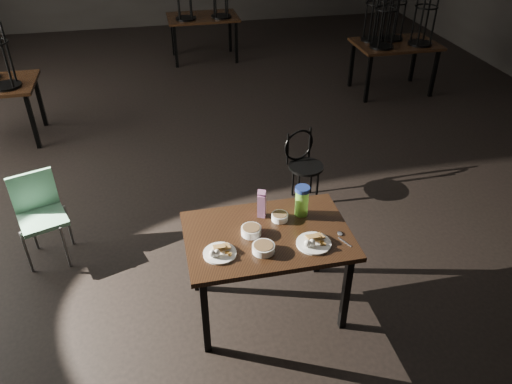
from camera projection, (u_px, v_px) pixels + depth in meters
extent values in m
plane|color=black|center=(231.00, 161.00, 5.94)|extent=(12.00, 12.00, 0.00)
cube|color=black|center=(268.00, 236.00, 3.62)|extent=(1.20, 0.80, 0.04)
cube|color=black|center=(205.00, 316.00, 3.48)|extent=(0.05, 0.05, 0.71)
cube|color=black|center=(346.00, 293.00, 3.66)|extent=(0.05, 0.05, 0.71)
cube|color=black|center=(195.00, 256.00, 4.00)|extent=(0.05, 0.05, 0.71)
cube|color=black|center=(319.00, 239.00, 4.18)|extent=(0.05, 0.05, 0.71)
cylinder|color=white|center=(220.00, 253.00, 3.42)|extent=(0.23, 0.23, 0.01)
cube|color=olive|center=(219.00, 244.00, 3.42)|extent=(0.08, 0.08, 0.04)
cube|color=olive|center=(223.00, 244.00, 3.43)|extent=(0.10, 0.10, 0.03)
ellipsoid|color=white|center=(212.00, 254.00, 3.36)|extent=(0.04, 0.04, 0.06)
ellipsoid|color=white|center=(217.00, 253.00, 3.37)|extent=(0.04, 0.04, 0.06)
cylinder|color=white|center=(314.00, 243.00, 3.51)|extent=(0.25, 0.25, 0.01)
cube|color=olive|center=(313.00, 234.00, 3.51)|extent=(0.09, 0.09, 0.04)
cube|color=olive|center=(317.00, 233.00, 3.51)|extent=(0.10, 0.10, 0.03)
ellipsoid|color=white|center=(307.00, 244.00, 3.45)|extent=(0.05, 0.05, 0.06)
ellipsoid|color=white|center=(312.00, 243.00, 3.45)|extent=(0.05, 0.05, 0.06)
cylinder|color=white|center=(251.00, 231.00, 3.59)|extent=(0.15, 0.15, 0.06)
cylinder|color=brown|center=(251.00, 229.00, 3.58)|extent=(0.12, 0.12, 0.01)
cylinder|color=white|center=(280.00, 217.00, 3.73)|extent=(0.13, 0.13, 0.05)
cylinder|color=brown|center=(280.00, 215.00, 3.72)|extent=(0.11, 0.11, 0.01)
cylinder|color=white|center=(263.00, 248.00, 3.43)|extent=(0.16, 0.16, 0.05)
cylinder|color=brown|center=(263.00, 246.00, 3.42)|extent=(0.13, 0.13, 0.01)
cube|color=#84186E|center=(262.00, 206.00, 3.73)|extent=(0.08, 0.08, 0.19)
cube|color=#84186E|center=(262.00, 193.00, 3.67)|extent=(0.08, 0.08, 0.06)
cylinder|color=#76D33E|center=(302.00, 203.00, 3.75)|extent=(0.12, 0.12, 0.21)
cylinder|color=navy|center=(303.00, 189.00, 3.68)|extent=(0.13, 0.13, 0.03)
ellipsoid|color=silver|center=(340.00, 233.00, 3.60)|extent=(0.06, 0.07, 0.01)
cube|color=silver|center=(345.00, 242.00, 3.53)|extent=(0.06, 0.12, 0.00)
cylinder|color=black|center=(306.00, 167.00, 5.06)|extent=(0.36, 0.36, 0.03)
torus|color=black|center=(299.00, 145.00, 5.07)|extent=(0.34, 0.12, 0.34)
cylinder|color=black|center=(311.00, 177.00, 5.27)|extent=(0.02, 0.02, 0.40)
cylinder|color=black|center=(293.00, 179.00, 5.24)|extent=(0.02, 0.02, 0.40)
cylinder|color=black|center=(298.00, 190.00, 5.08)|extent=(0.02, 0.02, 0.40)
cylinder|color=black|center=(317.00, 187.00, 5.11)|extent=(0.02, 0.02, 0.40)
cube|color=#74B490|center=(43.00, 219.00, 4.28)|extent=(0.48, 0.48, 0.04)
cube|color=#74B490|center=(33.00, 191.00, 4.29)|extent=(0.36, 0.15, 0.35)
cylinder|color=slate|center=(27.00, 252.00, 4.25)|extent=(0.02, 0.02, 0.43)
cylinder|color=slate|center=(65.00, 247.00, 4.30)|extent=(0.02, 0.02, 0.43)
cylinder|color=slate|center=(32.00, 230.00, 4.50)|extent=(0.02, 0.02, 0.43)
cylinder|color=slate|center=(69.00, 225.00, 4.56)|extent=(0.02, 0.02, 0.43)
cube|color=black|center=(33.00, 122.00, 6.03)|extent=(0.05, 0.05, 0.71)
cube|color=black|center=(40.00, 101.00, 6.54)|extent=(0.05, 0.05, 0.71)
cylinder|color=black|center=(7.00, 86.00, 5.90)|extent=(0.34, 0.34, 0.03)
cylinder|color=black|center=(8.00, 52.00, 5.79)|extent=(0.03, 0.03, 0.70)
cylinder|color=black|center=(5.00, 58.00, 5.63)|extent=(0.03, 0.03, 0.70)
cube|color=black|center=(396.00, 44.00, 7.32)|extent=(1.20, 0.80, 0.04)
cube|color=black|center=(368.00, 79.00, 7.18)|extent=(0.05, 0.05, 0.71)
cube|color=black|center=(434.00, 74.00, 7.36)|extent=(0.05, 0.05, 0.71)
cube|color=black|center=(352.00, 64.00, 7.70)|extent=(0.05, 0.05, 0.71)
cube|color=black|center=(414.00, 59.00, 7.88)|extent=(0.05, 0.05, 0.71)
cylinder|color=black|center=(381.00, 46.00, 7.12)|extent=(0.34, 0.34, 0.03)
torus|color=black|center=(387.00, 10.00, 6.84)|extent=(0.32, 0.32, 0.02)
cylinder|color=black|center=(389.00, 18.00, 7.02)|extent=(0.03, 0.03, 0.70)
cylinder|color=black|center=(376.00, 19.00, 6.98)|extent=(0.03, 0.03, 0.70)
cylinder|color=black|center=(381.00, 23.00, 6.82)|extent=(0.03, 0.03, 0.70)
cylinder|color=black|center=(395.00, 22.00, 6.86)|extent=(0.03, 0.03, 0.70)
cylinder|color=black|center=(420.00, 43.00, 7.23)|extent=(0.34, 0.34, 0.03)
torus|color=black|center=(427.00, 8.00, 6.95)|extent=(0.32, 0.32, 0.02)
cylinder|color=black|center=(428.00, 16.00, 7.12)|extent=(0.03, 0.03, 0.70)
cylinder|color=black|center=(415.00, 16.00, 7.09)|extent=(0.03, 0.03, 0.70)
cylinder|color=black|center=(422.00, 20.00, 6.93)|extent=(0.03, 0.03, 0.70)
cylinder|color=black|center=(435.00, 19.00, 6.96)|extent=(0.03, 0.03, 0.70)
cylinder|color=black|center=(391.00, 38.00, 7.44)|extent=(0.34, 0.34, 0.03)
torus|color=black|center=(396.00, 3.00, 7.17)|extent=(0.32, 0.32, 0.02)
cylinder|color=black|center=(398.00, 11.00, 7.34)|extent=(0.03, 0.03, 0.70)
cylinder|color=black|center=(385.00, 12.00, 7.30)|extent=(0.03, 0.03, 0.70)
cylinder|color=black|center=(391.00, 15.00, 7.14)|extent=(0.03, 0.03, 0.70)
cylinder|color=black|center=(404.00, 14.00, 7.18)|extent=(0.03, 0.03, 0.70)
cylinder|color=black|center=(372.00, 39.00, 7.39)|extent=(0.34, 0.34, 0.03)
torus|color=black|center=(377.00, 4.00, 7.11)|extent=(0.32, 0.32, 0.02)
cylinder|color=black|center=(379.00, 12.00, 7.29)|extent=(0.03, 0.03, 0.70)
cylinder|color=black|center=(366.00, 13.00, 7.25)|extent=(0.03, 0.03, 0.70)
cylinder|color=black|center=(372.00, 16.00, 7.09)|extent=(0.03, 0.03, 0.70)
cylinder|color=black|center=(385.00, 15.00, 7.12)|extent=(0.03, 0.03, 0.70)
cube|color=black|center=(203.00, 17.00, 8.54)|extent=(1.20, 0.80, 0.04)
cube|color=black|center=(176.00, 47.00, 8.40)|extent=(0.05, 0.05, 0.71)
cube|color=black|center=(236.00, 43.00, 8.58)|extent=(0.05, 0.05, 0.71)
cube|color=black|center=(173.00, 36.00, 8.92)|extent=(0.05, 0.05, 0.71)
cube|color=black|center=(230.00, 32.00, 9.10)|extent=(0.05, 0.05, 0.71)
cylinder|color=black|center=(186.00, 18.00, 8.35)|extent=(0.34, 0.34, 0.03)
cylinder|color=black|center=(221.00, 16.00, 8.45)|extent=(0.34, 0.34, 0.03)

